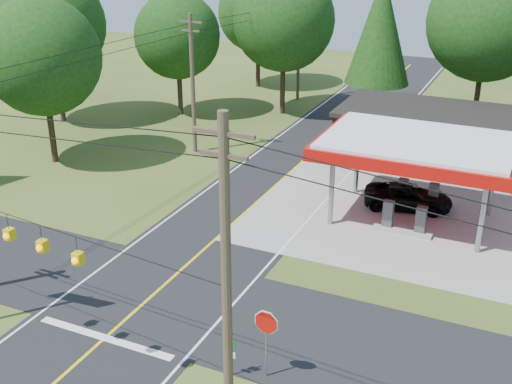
% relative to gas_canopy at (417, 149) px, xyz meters
% --- Properties ---
extents(ground, '(120.00, 120.00, 0.00)m').
position_rel_gas_canopy_xyz_m(ground, '(-9.00, -13.00, -4.27)').
color(ground, '#384F1C').
rests_on(ground, ground).
extents(main_highway, '(8.00, 120.00, 0.02)m').
position_rel_gas_canopy_xyz_m(main_highway, '(-9.00, -13.00, -4.26)').
color(main_highway, black).
rests_on(main_highway, ground).
extents(cross_road, '(70.00, 7.00, 0.02)m').
position_rel_gas_canopy_xyz_m(cross_road, '(-9.00, -13.00, -4.25)').
color(cross_road, black).
rests_on(cross_road, ground).
extents(lane_center_yellow, '(0.15, 110.00, 0.00)m').
position_rel_gas_canopy_xyz_m(lane_center_yellow, '(-9.00, -13.00, -4.24)').
color(lane_center_yellow, yellow).
rests_on(lane_center_yellow, main_highway).
extents(gas_canopy, '(10.60, 7.40, 4.88)m').
position_rel_gas_canopy_xyz_m(gas_canopy, '(0.00, 0.00, 0.00)').
color(gas_canopy, gray).
rests_on(gas_canopy, ground).
extents(convenience_store, '(16.40, 7.55, 3.80)m').
position_rel_gas_canopy_xyz_m(convenience_store, '(1.00, 9.98, -2.35)').
color(convenience_store, '#4F2816').
rests_on(convenience_store, ground).
extents(utility_pole_near_right, '(1.80, 0.30, 11.50)m').
position_rel_gas_canopy_xyz_m(utility_pole_near_right, '(-1.50, -20.00, 1.69)').
color(utility_pole_near_right, '#473828').
rests_on(utility_pole_near_right, ground).
extents(utility_pole_far_left, '(1.80, 0.30, 10.00)m').
position_rel_gas_canopy_xyz_m(utility_pole_far_left, '(-17.00, 5.00, 0.93)').
color(utility_pole_far_left, '#473828').
rests_on(utility_pole_far_left, ground).
extents(utility_pole_north, '(0.30, 0.30, 9.50)m').
position_rel_gas_canopy_xyz_m(utility_pole_north, '(-15.50, 22.00, 0.48)').
color(utility_pole_north, '#473828').
rests_on(utility_pole_north, ground).
extents(overhead_beacons, '(17.04, 2.04, 1.03)m').
position_rel_gas_canopy_xyz_m(overhead_beacons, '(-10.00, -19.00, 1.95)').
color(overhead_beacons, black).
rests_on(overhead_beacons, ground).
extents(treeline_backdrop, '(70.27, 51.59, 13.30)m').
position_rel_gas_canopy_xyz_m(treeline_backdrop, '(-8.18, 11.01, 3.22)').
color(treeline_backdrop, '#332316').
rests_on(treeline_backdrop, ground).
extents(suv_car, '(6.02, 6.02, 1.43)m').
position_rel_gas_canopy_xyz_m(suv_car, '(-0.50, 1.50, -3.55)').
color(suv_car, black).
rests_on(suv_car, ground).
extents(octagonal_stop_sign, '(1.00, 0.12, 2.94)m').
position_rel_gas_canopy_xyz_m(octagonal_stop_sign, '(-2.00, -16.01, -2.04)').
color(octagonal_stop_sign, gray).
rests_on(octagonal_stop_sign, ground).
extents(route_sign_post, '(0.39, 0.09, 1.91)m').
position_rel_gas_canopy_xyz_m(route_sign_post, '(-3.20, -16.52, -3.14)').
color(route_sign_post, gray).
rests_on(route_sign_post, ground).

